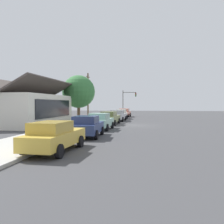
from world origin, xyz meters
name	(u,v)px	position (x,y,z in m)	size (l,w,h in m)	color
ground_plane	(133,125)	(0.00, 0.00, 0.00)	(120.00, 120.00, 0.00)	#424244
sidewalk_curb	(86,124)	(0.00, 5.60, 0.08)	(60.00, 4.20, 0.16)	#B2AFA8
car_mustard	(54,136)	(-16.62, 2.84, 0.82)	(4.92, 2.08, 1.59)	gold
car_navy	(87,126)	(-10.75, 2.66, 0.81)	(4.49, 2.23, 1.59)	navy
car_seafoam	(100,121)	(-5.35, 2.75, 0.81)	(4.40, 2.14, 1.59)	#9ED1BC
car_olive	(109,118)	(0.56, 2.84, 0.82)	(4.95, 2.11, 1.59)	olive
car_silver	(118,115)	(6.60, 2.68, 0.82)	(4.85, 2.17, 1.59)	silver
car_ivory	(122,114)	(12.13, 2.74, 0.81)	(4.57, 2.09, 1.59)	silver
car_coral	(125,113)	(18.21, 2.89, 0.81)	(4.43, 2.20, 1.59)	#EA8C75
storefront_building	(30,109)	(-1.49, 11.98, 1.91)	(12.93, 6.47, 5.30)	silver
shade_tree	(79,92)	(6.66, 8.46, 4.25)	(4.80, 4.80, 6.67)	brown
traffic_light_main	(128,99)	(21.75, 2.54, 3.49)	(0.37, 2.79, 5.20)	#383833
utility_pole_wooden	(88,95)	(11.14, 8.20, 3.93)	(1.80, 0.24, 7.50)	brown
fire_hydrant_red	(69,129)	(-10.25, 4.20, 0.50)	(0.22, 0.22, 0.71)	red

